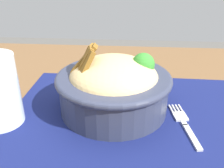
{
  "coord_description": "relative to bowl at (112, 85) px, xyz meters",
  "views": [
    {
      "loc": [
        0.0,
        -0.35,
        1.01
      ],
      "look_at": [
        -0.03,
        0.04,
        0.81
      ],
      "focal_mm": 40.76,
      "sensor_mm": 36.0,
      "label": 1
    }
  ],
  "objects": [
    {
      "name": "bowl",
      "position": [
        0.0,
        0.0,
        0.0
      ],
      "size": [
        0.21,
        0.21,
        0.12
      ],
      "color": "#2D3347",
      "rests_on": "placemat"
    },
    {
      "name": "fork",
      "position": [
        0.12,
        -0.04,
        -0.05
      ],
      "size": [
        0.03,
        0.13,
        0.0
      ],
      "color": "silver",
      "rests_on": "placemat"
    },
    {
      "name": "placemat",
      "position": [
        0.06,
        -0.02,
        -0.05
      ],
      "size": [
        0.48,
        0.32,
        0.0
      ],
      "primitive_type": "cube",
      "rotation": [
        0.0,
        0.0,
        -0.02
      ],
      "color": "#11194C",
      "rests_on": "table"
    },
    {
      "name": "table",
      "position": [
        0.03,
        -0.04,
        -0.12
      ],
      "size": [
        1.13,
        0.83,
        0.75
      ],
      "color": "brown",
      "rests_on": "ground_plane"
    }
  ]
}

